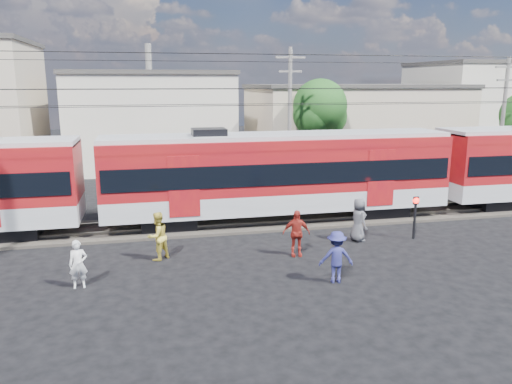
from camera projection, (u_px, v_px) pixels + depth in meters
ground at (238, 297)px, 15.39m from camera, size 120.00×120.00×0.00m
track_bed at (206, 224)px, 23.00m from camera, size 70.00×3.40×0.12m
rail_near at (208, 226)px, 22.26m from camera, size 70.00×0.12×0.12m
rail_far at (204, 218)px, 23.69m from camera, size 70.00×0.12×0.12m
commuter_train at (282, 172)px, 23.27m from camera, size 50.30×3.08×4.17m
building_midwest at (151, 118)px, 39.90m from camera, size 12.24×12.24×7.30m
building_mideast at (353, 124)px, 40.56m from camera, size 16.32×10.20×6.30m
building_east at (474, 107)px, 47.14m from camera, size 10.20×10.20×8.30m
utility_pole_mid at (290, 115)px, 29.98m from camera, size 1.80×0.24×8.50m
utility_pole_east at (503, 117)px, 32.07m from camera, size 1.80×0.24×8.00m
tree_near at (322, 110)px, 33.58m from camera, size 3.82×3.64×6.72m
pedestrian_a at (78, 264)px, 15.95m from camera, size 0.61×0.43×1.58m
pedestrian_b at (158, 236)px, 18.46m from camera, size 1.12×1.09×1.82m
pedestrian_c at (336, 257)px, 16.37m from camera, size 1.22×0.83×1.75m
pedestrian_d at (296, 233)px, 18.87m from camera, size 1.09×0.56×1.79m
pedestrian_e at (359, 220)px, 20.64m from camera, size 0.72×0.97×1.82m
crossing_signal at (415, 210)px, 20.84m from camera, size 0.27×0.27×1.83m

